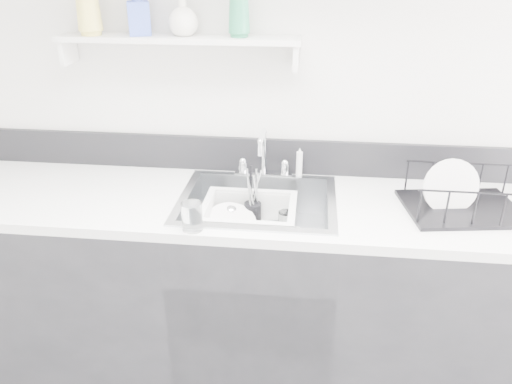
# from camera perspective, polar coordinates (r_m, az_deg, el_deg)

# --- Properties ---
(room_shell) EXTENTS (3.50, 3.00, 2.60)m
(room_shell) POSITION_cam_1_polar(r_m,az_deg,el_deg) (1.04, -4.94, 17.45)
(room_shell) COLOR silver
(room_shell) RESTS_ON ground
(counter_run) EXTENTS (3.20, 0.62, 0.92)m
(counter_run) POSITION_cam_1_polar(r_m,az_deg,el_deg) (2.29, 0.15, -11.30)
(counter_run) COLOR black
(counter_run) RESTS_ON ground
(backsplash) EXTENTS (3.20, 0.02, 0.16)m
(backsplash) POSITION_cam_1_polar(r_m,az_deg,el_deg) (2.28, 1.00, 4.20)
(backsplash) COLOR black
(backsplash) RESTS_ON counter_run
(sink) EXTENTS (0.64, 0.52, 0.20)m
(sink) POSITION_cam_1_polar(r_m,az_deg,el_deg) (2.09, 0.16, -3.13)
(sink) COLOR silver
(sink) RESTS_ON counter_run
(faucet) EXTENTS (0.26, 0.18, 0.23)m
(faucet) POSITION_cam_1_polar(r_m,az_deg,el_deg) (2.24, 0.86, 3.24)
(faucet) COLOR silver
(faucet) RESTS_ON counter_run
(side_sprayer) EXTENTS (0.03, 0.03, 0.14)m
(side_sprayer) POSITION_cam_1_polar(r_m,az_deg,el_deg) (2.24, 4.97, 3.38)
(side_sprayer) COLOR white
(side_sprayer) RESTS_ON counter_run
(wall_shelf) EXTENTS (1.00, 0.16, 0.12)m
(wall_shelf) POSITION_cam_1_polar(r_m,az_deg,el_deg) (2.15, -8.84, 16.71)
(wall_shelf) COLOR silver
(wall_shelf) RESTS_ON room_shell
(wash_tub) EXTENTS (0.46, 0.42, 0.15)m
(wash_tub) POSITION_cam_1_polar(r_m,az_deg,el_deg) (2.08, -0.79, -3.33)
(wash_tub) COLOR white
(wash_tub) RESTS_ON sink
(plate_stack) EXTENTS (0.26, 0.25, 0.10)m
(plate_stack) POSITION_cam_1_polar(r_m,az_deg,el_deg) (2.10, -2.60, -4.12)
(plate_stack) COLOR white
(plate_stack) RESTS_ON wash_tub
(utensil_cup) EXTENTS (0.07, 0.07, 0.25)m
(utensil_cup) POSITION_cam_1_polar(r_m,az_deg,el_deg) (2.17, -0.39, -2.19)
(utensil_cup) COLOR black
(utensil_cup) RESTS_ON wash_tub
(ladle) EXTENTS (0.23, 0.29, 0.08)m
(ladle) POSITION_cam_1_polar(r_m,az_deg,el_deg) (2.10, -2.17, -3.72)
(ladle) COLOR silver
(ladle) RESTS_ON wash_tub
(tumbler_in_tub) EXTENTS (0.09, 0.09, 0.10)m
(tumbler_in_tub) POSITION_cam_1_polar(r_m,az_deg,el_deg) (2.10, 3.44, -3.49)
(tumbler_in_tub) COLOR white
(tumbler_in_tub) RESTS_ON wash_tub
(tumbler_counter) EXTENTS (0.08, 0.08, 0.11)m
(tumbler_counter) POSITION_cam_1_polar(r_m,az_deg,el_deg) (1.82, -7.32, -2.79)
(tumbler_counter) COLOR white
(tumbler_counter) RESTS_ON counter_run
(dish_rack) EXTENTS (0.48, 0.39, 0.15)m
(dish_rack) POSITION_cam_1_polar(r_m,az_deg,el_deg) (2.09, 22.75, -0.04)
(dish_rack) COLOR black
(dish_rack) RESTS_ON counter_run
(bowl_small) EXTENTS (0.12, 0.12, 0.04)m
(bowl_small) POSITION_cam_1_polar(r_m,az_deg,el_deg) (2.04, 2.13, -5.33)
(bowl_small) COLOR white
(bowl_small) RESTS_ON wash_tub
(soap_bottle_a) EXTENTS (0.13, 0.13, 0.26)m
(soap_bottle_a) POSITION_cam_1_polar(r_m,az_deg,el_deg) (2.23, -18.74, 19.93)
(soap_bottle_a) COLOR #E8D562
(soap_bottle_a) RESTS_ON wall_shelf
(soap_bottle_b) EXTENTS (0.11, 0.11, 0.19)m
(soap_bottle_b) POSITION_cam_1_polar(r_m,az_deg,el_deg) (2.18, -13.31, 19.57)
(soap_bottle_b) COLOR #425AC0
(soap_bottle_b) RESTS_ON wall_shelf
(soap_bottle_c) EXTENTS (0.14, 0.14, 0.15)m
(soap_bottle_c) POSITION_cam_1_polar(r_m,az_deg,el_deg) (2.13, -8.36, 19.29)
(soap_bottle_c) COLOR silver
(soap_bottle_c) RESTS_ON wall_shelf
(soap_bottle_d) EXTENTS (0.10, 0.10, 0.22)m
(soap_bottle_d) POSITION_cam_1_polar(r_m,az_deg,el_deg) (2.07, -1.97, 20.32)
(soap_bottle_d) COLOR #278156
(soap_bottle_d) RESTS_ON wall_shelf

